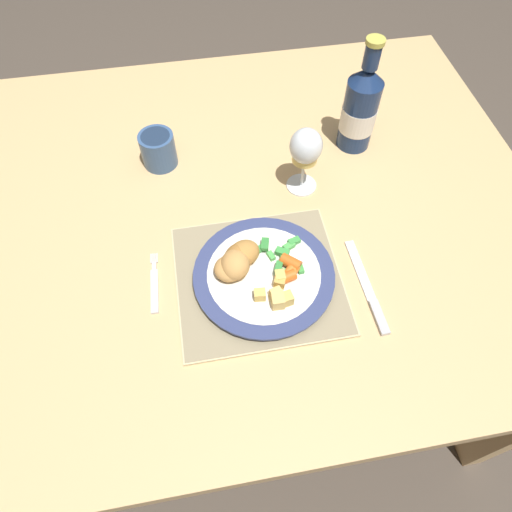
# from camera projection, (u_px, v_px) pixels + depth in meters

# --- Properties ---
(ground_plane) EXTENTS (6.00, 6.00, 0.00)m
(ground_plane) POSITION_uv_depth(u_px,v_px,m) (254.00, 338.00, 1.62)
(ground_plane) COLOR #4C4238
(dining_table) EXTENTS (1.28, 1.10, 0.74)m
(dining_table) POSITION_uv_depth(u_px,v_px,m) (253.00, 224.00, 1.07)
(dining_table) COLOR tan
(dining_table) RESTS_ON ground
(placemat) EXTENTS (0.32, 0.30, 0.01)m
(placemat) POSITION_uv_depth(u_px,v_px,m) (259.00, 279.00, 0.89)
(placemat) COLOR #CCB789
(placemat) RESTS_ON dining_table
(dinner_plate) EXTENTS (0.27, 0.27, 0.02)m
(dinner_plate) POSITION_uv_depth(u_px,v_px,m) (264.00, 275.00, 0.88)
(dinner_plate) COLOR white
(dinner_plate) RESTS_ON placemat
(breaded_croquettes) EXTENTS (0.10, 0.10, 0.05)m
(breaded_croquettes) POSITION_uv_depth(u_px,v_px,m) (237.00, 260.00, 0.86)
(breaded_croquettes) COLOR tan
(breaded_croquettes) RESTS_ON dinner_plate
(green_beans_pile) EXTENTS (0.09, 0.09, 0.02)m
(green_beans_pile) POSITION_uv_depth(u_px,v_px,m) (281.00, 254.00, 0.88)
(green_beans_pile) COLOR #4CA84C
(green_beans_pile) RESTS_ON dinner_plate
(glazed_carrots) EXTENTS (0.06, 0.07, 0.02)m
(glazed_carrots) POSITION_uv_depth(u_px,v_px,m) (289.00, 271.00, 0.86)
(glazed_carrots) COLOR orange
(glazed_carrots) RESTS_ON dinner_plate
(fork) EXTENTS (0.02, 0.14, 0.01)m
(fork) POSITION_uv_depth(u_px,v_px,m) (155.00, 287.00, 0.88)
(fork) COLOR silver
(fork) RESTS_ON dining_table
(table_knife) EXTENTS (0.02, 0.21, 0.01)m
(table_knife) POSITION_uv_depth(u_px,v_px,m) (370.00, 293.00, 0.87)
(table_knife) COLOR silver
(table_knife) RESTS_ON dining_table
(wine_glass) EXTENTS (0.07, 0.07, 0.16)m
(wine_glass) POSITION_uv_depth(u_px,v_px,m) (306.00, 149.00, 0.94)
(wine_glass) COLOR silver
(wine_glass) RESTS_ON dining_table
(bottle) EXTENTS (0.08, 0.08, 0.27)m
(bottle) POSITION_uv_depth(u_px,v_px,m) (360.00, 108.00, 1.02)
(bottle) COLOR navy
(bottle) RESTS_ON dining_table
(roast_potatoes) EXTENTS (0.07, 0.07, 0.03)m
(roast_potatoes) POSITION_uv_depth(u_px,v_px,m) (278.00, 293.00, 0.83)
(roast_potatoes) COLOR #E5BC66
(roast_potatoes) RESTS_ON dinner_plate
(drinking_cup) EXTENTS (0.08, 0.08, 0.08)m
(drinking_cup) POSITION_uv_depth(u_px,v_px,m) (158.00, 149.00, 1.03)
(drinking_cup) COLOR #385684
(drinking_cup) RESTS_ON dining_table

